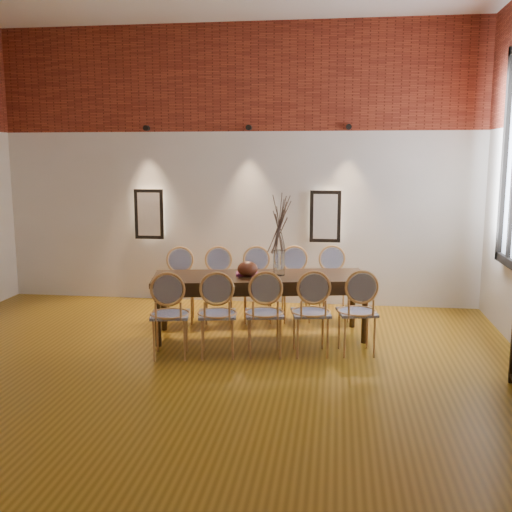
# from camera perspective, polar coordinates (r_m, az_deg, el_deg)

# --- Properties ---
(floor) EXTENTS (7.00, 7.00, 0.02)m
(floor) POSITION_cam_1_polar(r_m,az_deg,el_deg) (5.76, -7.78, -12.64)
(floor) COLOR #986B17
(floor) RESTS_ON ground
(wall_back) EXTENTS (7.00, 0.10, 4.00)m
(wall_back) POSITION_cam_1_polar(r_m,az_deg,el_deg) (8.81, -1.86, 8.51)
(wall_back) COLOR silver
(wall_back) RESTS_ON ground
(brick_band_back) EXTENTS (7.00, 0.02, 1.50)m
(brick_band_back) POSITION_cam_1_polar(r_m,az_deg,el_deg) (8.81, -1.98, 16.66)
(brick_band_back) COLOR maroon
(brick_band_back) RESTS_ON ground
(niche_left) EXTENTS (0.36, 0.06, 0.66)m
(niche_left) POSITION_cam_1_polar(r_m,az_deg,el_deg) (9.06, -10.09, 3.96)
(niche_left) COLOR #FFEAC6
(niche_left) RESTS_ON wall_back
(niche_right) EXTENTS (0.36, 0.06, 0.66)m
(niche_right) POSITION_cam_1_polar(r_m,az_deg,el_deg) (8.63, 6.62, 3.77)
(niche_right) COLOR #FFEAC6
(niche_right) RESTS_ON wall_back
(spot_fixture_left) EXTENTS (0.08, 0.10, 0.08)m
(spot_fixture_left) POSITION_cam_1_polar(r_m,az_deg,el_deg) (9.00, -10.39, 11.89)
(spot_fixture_left) COLOR black
(spot_fixture_left) RESTS_ON wall_back
(spot_fixture_mid) EXTENTS (0.08, 0.10, 0.08)m
(spot_fixture_mid) POSITION_cam_1_polar(r_m,az_deg,el_deg) (8.66, -0.69, 12.14)
(spot_fixture_mid) COLOR black
(spot_fixture_mid) RESTS_ON wall_back
(spot_fixture_right) EXTENTS (0.08, 0.10, 0.08)m
(spot_fixture_right) POSITION_cam_1_polar(r_m,az_deg,el_deg) (8.56, 8.83, 12.06)
(spot_fixture_right) COLOR black
(spot_fixture_right) RESTS_ON wall_back
(dining_table) EXTENTS (2.65, 1.28, 0.75)m
(dining_table) POSITION_cam_1_polar(r_m,az_deg,el_deg) (7.21, 0.43, -4.78)
(dining_table) COLOR #372110
(dining_table) RESTS_ON floor
(chair_near_a) EXTENTS (0.51, 0.51, 0.94)m
(chair_near_a) POSITION_cam_1_polar(r_m,az_deg,el_deg) (6.53, -8.18, -5.53)
(chair_near_a) COLOR tan
(chair_near_a) RESTS_ON floor
(chair_near_b) EXTENTS (0.51, 0.51, 0.94)m
(chair_near_b) POSITION_cam_1_polar(r_m,az_deg,el_deg) (6.50, -3.70, -5.51)
(chair_near_b) COLOR tan
(chair_near_b) RESTS_ON floor
(chair_near_c) EXTENTS (0.51, 0.51, 0.94)m
(chair_near_c) POSITION_cam_1_polar(r_m,az_deg,el_deg) (6.52, 0.79, -5.46)
(chair_near_c) COLOR tan
(chair_near_c) RESTS_ON floor
(chair_near_d) EXTENTS (0.51, 0.51, 0.94)m
(chair_near_d) POSITION_cam_1_polar(r_m,az_deg,el_deg) (6.57, 5.24, -5.38)
(chair_near_d) COLOR tan
(chair_near_d) RESTS_ON floor
(chair_near_e) EXTENTS (0.51, 0.51, 0.94)m
(chair_near_e) POSITION_cam_1_polar(r_m,az_deg,el_deg) (6.66, 9.59, -5.27)
(chair_near_e) COLOR tan
(chair_near_e) RESTS_ON floor
(chair_far_a) EXTENTS (0.51, 0.51, 0.94)m
(chair_far_a) POSITION_cam_1_polar(r_m,az_deg,el_deg) (7.87, -7.29, -2.93)
(chair_far_a) COLOR tan
(chair_far_a) RESTS_ON floor
(chair_far_b) EXTENTS (0.51, 0.51, 0.94)m
(chair_far_b) POSITION_cam_1_polar(r_m,az_deg,el_deg) (7.84, -3.58, -2.90)
(chair_far_b) COLOR tan
(chair_far_b) RESTS_ON floor
(chair_far_c) EXTENTS (0.51, 0.51, 0.94)m
(chair_far_c) POSITION_cam_1_polar(r_m,az_deg,el_deg) (7.85, 0.13, -2.87)
(chair_far_c) COLOR tan
(chair_far_c) RESTS_ON floor
(chair_far_d) EXTENTS (0.51, 0.51, 0.94)m
(chair_far_d) POSITION_cam_1_polar(r_m,az_deg,el_deg) (7.90, 3.82, -2.82)
(chair_far_d) COLOR tan
(chair_far_d) RESTS_ON floor
(chair_far_e) EXTENTS (0.51, 0.51, 0.94)m
(chair_far_e) POSITION_cam_1_polar(r_m,az_deg,el_deg) (7.97, 7.46, -2.76)
(chair_far_e) COLOR tan
(chair_far_e) RESTS_ON floor
(vase) EXTENTS (0.14, 0.14, 0.30)m
(vase) POSITION_cam_1_polar(r_m,az_deg,el_deg) (7.11, 2.20, -0.65)
(vase) COLOR silver
(vase) RESTS_ON dining_table
(dried_branches) EXTENTS (0.50, 0.50, 0.70)m
(dried_branches) POSITION_cam_1_polar(r_m,az_deg,el_deg) (7.05, 2.22, 2.96)
(dried_branches) COLOR #4B392C
(dried_branches) RESTS_ON vase
(bowl) EXTENTS (0.24, 0.24, 0.18)m
(bowl) POSITION_cam_1_polar(r_m,az_deg,el_deg) (7.05, -0.81, -1.23)
(bowl) COLOR #5D2714
(bowl) RESTS_ON dining_table
(book) EXTENTS (0.29, 0.23, 0.03)m
(book) POSITION_cam_1_polar(r_m,az_deg,el_deg) (7.14, -0.86, -1.71)
(book) COLOR #932B60
(book) RESTS_ON dining_table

